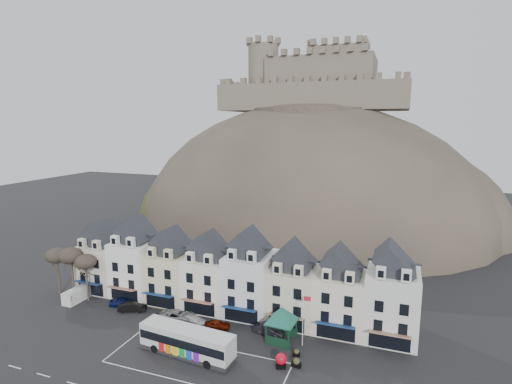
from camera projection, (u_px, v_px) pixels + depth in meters
ground at (177, 365)px, 47.90m from camera, size 300.00×300.00×0.00m
coach_bay_markings at (197, 363)px, 48.38m from camera, size 22.00×7.50×0.01m
townhouse_terrace at (231, 276)px, 61.72m from camera, size 54.40×9.35×11.80m
castle_hill at (311, 227)px, 111.27m from camera, size 100.00×76.00×68.00m
castle at (317, 81)px, 111.08m from camera, size 50.20×22.20×22.00m
tree_left_far at (57, 256)px, 66.22m from camera, size 3.61×3.61×8.24m
tree_left_mid at (71, 256)px, 65.15m from camera, size 3.78×3.78×8.64m
tree_left_near at (86, 262)px, 64.26m from camera, size 3.43×3.43×7.84m
bus at (187, 340)px, 49.70m from camera, size 12.79×4.04×3.55m
bus_shelter at (282, 315)px, 52.60m from camera, size 7.56×7.56×4.81m
red_buoy at (281, 360)px, 47.42m from camera, size 1.47×1.47×1.73m
flagpole at (304, 317)px, 51.48m from camera, size 1.02×0.18×7.07m
white_van at (76, 295)px, 64.92m from camera, size 2.00×4.44×2.01m
planter_west at (296, 363)px, 47.45m from camera, size 1.13×0.79×1.13m
planter_east at (296, 353)px, 49.68m from camera, size 0.98×0.65×0.93m
car_navy at (123, 302)px, 63.26m from camera, size 4.42×3.10×1.40m
car_black at (132, 307)px, 61.45m from camera, size 4.49×2.91×1.40m
car_silver at (178, 316)px, 58.45m from camera, size 5.87×3.47×1.56m
car_white at (194, 320)px, 57.57m from camera, size 4.52×2.54×1.24m
car_maroon at (217, 324)px, 56.32m from camera, size 3.84×2.40×1.22m
car_charcoal at (269, 330)px, 54.68m from camera, size 4.57×2.20×1.44m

